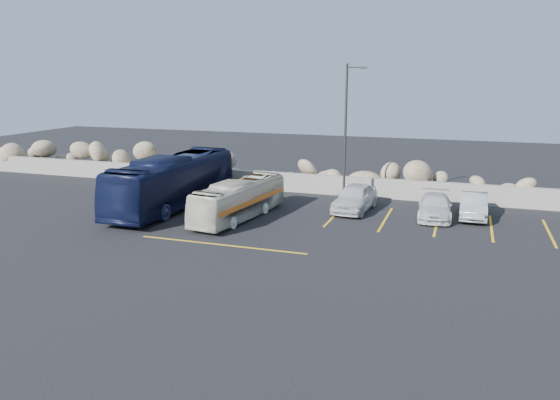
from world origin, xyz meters
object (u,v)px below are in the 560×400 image
(lamppost, at_px, (346,131))
(car_c, at_px, (435,206))
(vintage_bus, at_px, (239,199))
(car_b, at_px, (473,206))
(tour_coach, at_px, (173,182))
(car_a, at_px, (355,198))

(lamppost, relative_size, car_c, 1.92)
(lamppost, distance_m, vintage_bus, 7.40)
(car_b, bearing_deg, tour_coach, -169.03)
(car_a, distance_m, car_b, 6.27)
(car_c, bearing_deg, tour_coach, -172.96)
(lamppost, bearing_deg, tour_coach, -157.49)
(tour_coach, bearing_deg, car_b, 11.83)
(car_b, bearing_deg, car_a, -174.75)
(vintage_bus, relative_size, car_a, 1.67)
(car_b, bearing_deg, lamppost, 174.95)
(vintage_bus, relative_size, tour_coach, 0.68)
(lamppost, xyz_separation_m, car_b, (7.07, -0.62, -3.66))
(vintage_bus, distance_m, car_c, 10.34)
(vintage_bus, distance_m, car_b, 12.39)
(tour_coach, relative_size, car_c, 2.56)
(tour_coach, bearing_deg, car_c, 10.55)
(lamppost, height_order, tour_coach, lamppost)
(car_b, bearing_deg, car_c, -159.99)
(car_a, relative_size, car_b, 1.13)
(car_b, bearing_deg, vintage_bus, -160.33)
(car_a, distance_m, car_c, 4.32)
(lamppost, xyz_separation_m, vintage_bus, (-4.59, -4.80, -3.28))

